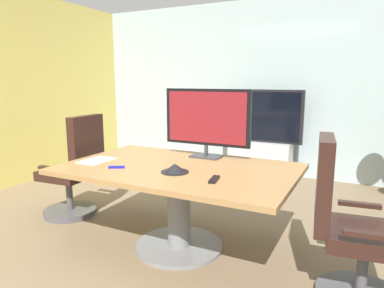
{
  "coord_description": "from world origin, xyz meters",
  "views": [
    {
      "loc": [
        1.51,
        -2.21,
        1.44
      ],
      "look_at": [
        0.14,
        0.51,
        0.88
      ],
      "focal_mm": 32.4,
      "sensor_mm": 36.0,
      "label": 1
    }
  ],
  "objects_px": {
    "tv_monitor": "(207,119)",
    "conference_phone": "(175,169)",
    "remote_control": "(214,179)",
    "wall_display_unit": "(260,149)",
    "conference_table": "(179,187)",
    "office_chair_right": "(349,235)",
    "office_chair_left": "(75,174)"
  },
  "relations": [
    {
      "from": "conference_table",
      "to": "wall_display_unit",
      "type": "height_order",
      "value": "wall_display_unit"
    },
    {
      "from": "office_chair_left",
      "to": "wall_display_unit",
      "type": "xyz_separation_m",
      "value": [
        1.34,
        2.33,
        -0.01
      ]
    },
    {
      "from": "office_chair_right",
      "to": "conference_phone",
      "type": "xyz_separation_m",
      "value": [
        -1.27,
        -0.05,
        0.3
      ]
    },
    {
      "from": "wall_display_unit",
      "to": "remote_control",
      "type": "relative_size",
      "value": 7.71
    },
    {
      "from": "conference_table",
      "to": "office_chair_right",
      "type": "height_order",
      "value": "office_chair_right"
    },
    {
      "from": "wall_display_unit",
      "to": "conference_phone",
      "type": "xyz_separation_m",
      "value": [
        0.06,
        -2.65,
        0.32
      ]
    },
    {
      "from": "tv_monitor",
      "to": "conference_phone",
      "type": "distance_m",
      "value": 0.69
    },
    {
      "from": "conference_table",
      "to": "tv_monitor",
      "type": "height_order",
      "value": "tv_monitor"
    },
    {
      "from": "office_chair_left",
      "to": "tv_monitor",
      "type": "distance_m",
      "value": 1.56
    },
    {
      "from": "office_chair_left",
      "to": "conference_phone",
      "type": "distance_m",
      "value": 1.47
    },
    {
      "from": "remote_control",
      "to": "tv_monitor",
      "type": "bearing_deg",
      "value": 108.41
    },
    {
      "from": "tv_monitor",
      "to": "wall_display_unit",
      "type": "bearing_deg",
      "value": 91.5
    },
    {
      "from": "office_chair_left",
      "to": "wall_display_unit",
      "type": "bearing_deg",
      "value": 145.8
    },
    {
      "from": "wall_display_unit",
      "to": "remote_control",
      "type": "xyz_separation_m",
      "value": [
        0.42,
        -2.72,
        0.3
      ]
    },
    {
      "from": "office_chair_right",
      "to": "tv_monitor",
      "type": "height_order",
      "value": "tv_monitor"
    },
    {
      "from": "conference_table",
      "to": "conference_phone",
      "type": "bearing_deg",
      "value": -69.73
    },
    {
      "from": "office_chair_right",
      "to": "remote_control",
      "type": "distance_m",
      "value": 0.95
    },
    {
      "from": "office_chair_right",
      "to": "conference_phone",
      "type": "bearing_deg",
      "value": 85.09
    },
    {
      "from": "conference_table",
      "to": "conference_phone",
      "type": "relative_size",
      "value": 8.76
    },
    {
      "from": "tv_monitor",
      "to": "remote_control",
      "type": "bearing_deg",
      "value": -61.42
    },
    {
      "from": "remote_control",
      "to": "conference_phone",
      "type": "bearing_deg",
      "value": 159.18
    },
    {
      "from": "tv_monitor",
      "to": "conference_phone",
      "type": "xyz_separation_m",
      "value": [
        0.01,
        -0.61,
        -0.33
      ]
    },
    {
      "from": "office_chair_right",
      "to": "tv_monitor",
      "type": "distance_m",
      "value": 1.53
    },
    {
      "from": "tv_monitor",
      "to": "wall_display_unit",
      "type": "relative_size",
      "value": 0.64
    },
    {
      "from": "tv_monitor",
      "to": "conference_phone",
      "type": "relative_size",
      "value": 3.82
    },
    {
      "from": "wall_display_unit",
      "to": "conference_table",
      "type": "bearing_deg",
      "value": -90.18
    },
    {
      "from": "tv_monitor",
      "to": "remote_control",
      "type": "height_order",
      "value": "tv_monitor"
    },
    {
      "from": "conference_table",
      "to": "office_chair_left",
      "type": "relative_size",
      "value": 1.77
    },
    {
      "from": "office_chair_left",
      "to": "conference_phone",
      "type": "height_order",
      "value": "office_chair_left"
    },
    {
      "from": "conference_phone",
      "to": "wall_display_unit",
      "type": "bearing_deg",
      "value": 91.27
    },
    {
      "from": "conference_phone",
      "to": "remote_control",
      "type": "xyz_separation_m",
      "value": [
        0.37,
        -0.07,
        -0.02
      ]
    },
    {
      "from": "wall_display_unit",
      "to": "conference_phone",
      "type": "distance_m",
      "value": 2.67
    }
  ]
}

